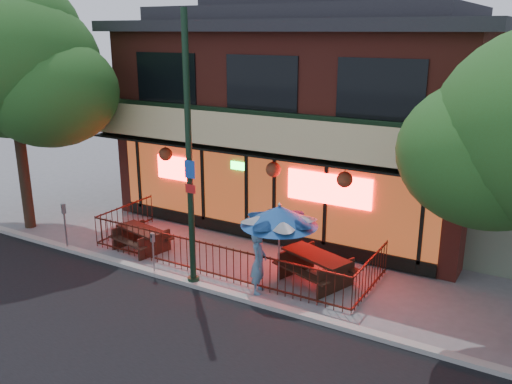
% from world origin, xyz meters
% --- Properties ---
extents(ground, '(80.00, 80.00, 0.00)m').
position_xyz_m(ground, '(0.00, 0.00, 0.00)').
color(ground, gray).
rests_on(ground, ground).
extents(curb, '(80.00, 0.25, 0.12)m').
position_xyz_m(curb, '(0.00, -0.50, 0.06)').
color(curb, '#999993').
rests_on(curb, ground).
extents(restaurant_building, '(12.96, 9.49, 8.05)m').
position_xyz_m(restaurant_building, '(0.00, 7.11, 4.13)').
color(restaurant_building, maroon).
rests_on(restaurant_building, ground).
extents(patio_fence, '(8.44, 2.62, 1.00)m').
position_xyz_m(patio_fence, '(0.00, 0.50, 0.63)').
color(patio_fence, '#3D140D').
rests_on(patio_fence, ground).
extents(street_light, '(0.43, 0.32, 7.00)m').
position_xyz_m(street_light, '(0.00, -0.40, 3.15)').
color(street_light, black).
rests_on(street_light, ground).
extents(street_tree_left, '(5.60, 5.60, 8.05)m').
position_xyz_m(street_tree_left, '(-7.46, 0.39, 5.67)').
color(street_tree_left, '#332319').
rests_on(street_tree_left, ground).
extents(picnic_table_left, '(1.86, 1.56, 0.70)m').
position_xyz_m(picnic_table_left, '(-2.79, 0.70, 0.46)').
color(picnic_table_left, '#341A12').
rests_on(picnic_table_left, ground).
extents(picnic_table_right, '(2.26, 1.99, 0.80)m').
position_xyz_m(picnic_table_right, '(2.74, 1.35, 0.53)').
color(picnic_table_right, black).
rests_on(picnic_table_right, ground).
extents(patio_umbrella, '(2.00, 1.99, 2.28)m').
position_xyz_m(patio_umbrella, '(1.97, 0.70, 1.95)').
color(patio_umbrella, gray).
rests_on(patio_umbrella, ground).
extents(pedestrian, '(0.55, 0.69, 1.66)m').
position_xyz_m(pedestrian, '(1.71, 0.10, 0.83)').
color(pedestrian, teal).
rests_on(pedestrian, ground).
extents(parking_meter_near, '(0.13, 0.12, 1.22)m').
position_xyz_m(parking_meter_near, '(-1.29, -0.48, 0.83)').
color(parking_meter_near, gray).
rests_on(parking_meter_near, ground).
extents(parking_meter_far, '(0.16, 0.15, 1.50)m').
position_xyz_m(parking_meter_far, '(-4.76, -0.48, 1.01)').
color(parking_meter_far, gray).
rests_on(parking_meter_far, ground).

